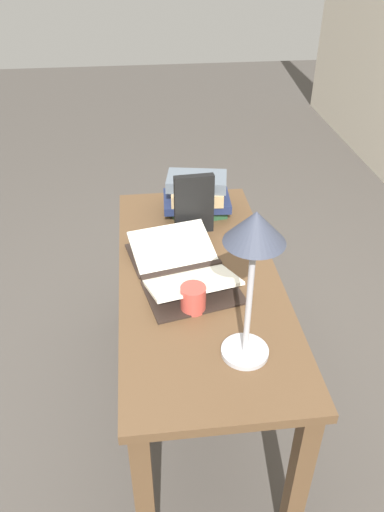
{
  "coord_description": "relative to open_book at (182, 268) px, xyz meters",
  "views": [
    {
      "loc": [
        1.48,
        -0.2,
        1.87
      ],
      "look_at": [
        -0.01,
        -0.02,
        0.81
      ],
      "focal_mm": 35.0,
      "sensor_mm": 36.0,
      "label": 1
    }
  ],
  "objects": [
    {
      "name": "book_stack_tall",
      "position": [
        -0.44,
        0.11,
        0.06
      ],
      "size": [
        0.22,
        0.3,
        0.18
      ],
      "color": "#234C2D",
      "rests_on": "reading_desk"
    },
    {
      "name": "ground_plane",
      "position": [
        0.02,
        0.06,
        -0.76
      ],
      "size": [
        12.0,
        12.0,
        0.0
      ],
      "primitive_type": "plane",
      "color": "#47423D"
    },
    {
      "name": "open_book",
      "position": [
        0.0,
        0.0,
        0.0
      ],
      "size": [
        0.55,
        0.43,
        0.08
      ],
      "rotation": [
        0.0,
        0.0,
        0.22
      ],
      "color": "black",
      "rests_on": "reading_desk"
    },
    {
      "name": "reading_lamp",
      "position": [
        0.43,
        0.15,
        0.37
      ],
      "size": [
        0.17,
        0.17,
        0.5
      ],
      "color": "#ADADB2",
      "rests_on": "reading_desk"
    },
    {
      "name": "coffee_mug",
      "position": [
        0.21,
        0.02,
        0.02
      ],
      "size": [
        0.11,
        0.09,
        0.09
      ],
      "rotation": [
        0.0,
        0.0,
        3.65
      ],
      "color": "#B74238",
      "rests_on": "reading_desk"
    },
    {
      "name": "reading_desk",
      "position": [
        0.02,
        0.06,
        -0.14
      ],
      "size": [
        1.34,
        0.6,
        0.73
      ],
      "color": "brown",
      "rests_on": "ground_plane"
    },
    {
      "name": "book_standing_upright",
      "position": [
        -0.29,
        0.08,
        0.11
      ],
      "size": [
        0.04,
        0.16,
        0.26
      ],
      "rotation": [
        0.0,
        0.0,
        0.07
      ],
      "color": "black",
      "rests_on": "reading_desk"
    }
  ]
}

